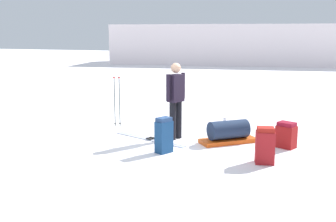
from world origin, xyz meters
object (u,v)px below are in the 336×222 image
(skier_standing, at_px, (176,97))
(backpack_small_spare, at_px, (286,135))
(backpack_large_dark, at_px, (265,146))
(gear_sled, at_px, (228,133))
(ski_pair_near, at_px, (151,139))
(backpack_bright, at_px, (164,135))
(ski_poles_planted_near, at_px, (117,99))
(thermos_bottle, at_px, (225,123))

(skier_standing, xyz_separation_m, backpack_small_spare, (2.38, 0.06, -0.69))
(backpack_large_dark, relative_size, backpack_small_spare, 1.25)
(skier_standing, relative_size, gear_sled, 1.37)
(backpack_large_dark, distance_m, gear_sled, 1.47)
(skier_standing, xyz_separation_m, ski_pair_near, (-0.50, -0.26, -0.94))
(gear_sled, bearing_deg, skier_standing, -177.05)
(skier_standing, relative_size, backpack_bright, 2.39)
(ski_poles_planted_near, bearing_deg, backpack_bright, -43.93)
(thermos_bottle, bearing_deg, backpack_bright, -106.55)
(gear_sled, bearing_deg, ski_pair_near, -169.07)
(skier_standing, relative_size, ski_poles_planted_near, 1.34)
(backpack_large_dark, height_order, gear_sled, backpack_large_dark)
(skier_standing, height_order, thermos_bottle, skier_standing)
(backpack_small_spare, bearing_deg, skier_standing, -178.44)
(ski_poles_planted_near, distance_m, gear_sled, 3.10)
(ski_pair_near, distance_m, backpack_large_dark, 2.71)
(backpack_small_spare, height_order, gear_sled, backpack_small_spare)
(backpack_small_spare, bearing_deg, backpack_bright, -153.53)
(backpack_small_spare, relative_size, thermos_bottle, 2.08)
(backpack_small_spare, height_order, thermos_bottle, backpack_small_spare)
(ski_poles_planted_near, bearing_deg, backpack_small_spare, -9.44)
(backpack_bright, relative_size, gear_sled, 0.57)
(backpack_bright, bearing_deg, gear_sled, 46.31)
(skier_standing, relative_size, ski_pair_near, 0.89)
(backpack_large_dark, distance_m, backpack_bright, 1.96)
(gear_sled, bearing_deg, backpack_bright, -133.69)
(backpack_bright, height_order, thermos_bottle, backpack_bright)
(skier_standing, distance_m, ski_pair_near, 1.10)
(backpack_large_dark, relative_size, thermos_bottle, 2.59)
(backpack_large_dark, distance_m, ski_poles_planted_near, 4.30)
(skier_standing, relative_size, thermos_bottle, 6.54)
(backpack_large_dark, xyz_separation_m, backpack_bright, (-1.96, 0.04, 0.02))
(backpack_large_dark, bearing_deg, gear_sled, 126.81)
(ski_pair_near, height_order, backpack_large_dark, backpack_large_dark)
(ski_pair_near, relative_size, backpack_large_dark, 2.83)
(skier_standing, xyz_separation_m, backpack_large_dark, (2.06, -1.11, -0.62))
(gear_sled, xyz_separation_m, thermos_bottle, (-0.34, 1.36, -0.09))
(backpack_small_spare, height_order, ski_poles_planted_near, ski_poles_planted_near)
(backpack_bright, bearing_deg, ski_poles_planted_near, 136.07)
(skier_standing, relative_size, backpack_large_dark, 2.52)
(ski_poles_planted_near, distance_m, thermos_bottle, 2.78)
(ski_poles_planted_near, xyz_separation_m, thermos_bottle, (2.64, 0.66, -0.57))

